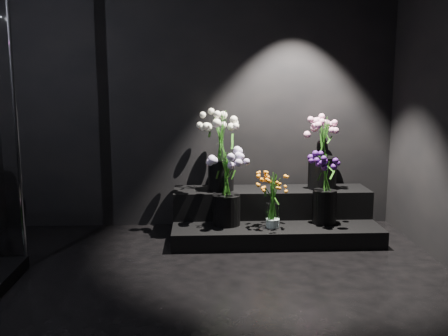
{
  "coord_description": "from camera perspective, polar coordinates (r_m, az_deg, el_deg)",
  "views": [
    {
      "loc": [
        0.01,
        -3.11,
        1.49
      ],
      "look_at": [
        0.22,
        1.2,
        0.74
      ],
      "focal_mm": 40.0,
      "sensor_mm": 36.0,
      "label": 1
    }
  ],
  "objects": [
    {
      "name": "wall_front",
      "position": [
        1.11,
        -3.16,
        5.07
      ],
      "size": [
        4.0,
        0.0,
        4.0
      ],
      "primitive_type": "plane",
      "rotation": [
        -1.57,
        0.0,
        0.0
      ],
      "color": "black",
      "rests_on": "floor"
    },
    {
      "name": "bouquet_orange_bells",
      "position": [
        4.58,
        5.63,
        -3.68
      ],
      "size": [
        0.29,
        0.29,
        0.5
      ],
      "rotation": [
        0.0,
        0.0,
        -0.18
      ],
      "color": "white",
      "rests_on": "display_riser"
    },
    {
      "name": "bouquet_pink_roses",
      "position": [
        5.03,
        11.24,
        1.99
      ],
      "size": [
        0.38,
        0.38,
        0.7
      ],
      "rotation": [
        0.0,
        0.0,
        0.06
      ],
      "color": "black",
      "rests_on": "display_riser"
    },
    {
      "name": "bouquet_lilac",
      "position": [
        4.62,
        0.29,
        -1.89
      ],
      "size": [
        0.45,
        0.45,
        0.69
      ],
      "rotation": [
        0.0,
        0.0,
        -0.26
      ],
      "color": "black",
      "rests_on": "display_riser"
    },
    {
      "name": "bouquet_cream_roses",
      "position": [
        4.85,
        -0.35,
        2.63
      ],
      "size": [
        0.44,
        0.44,
        0.77
      ],
      "rotation": [
        0.0,
        0.0,
        -0.07
      ],
      "color": "black",
      "rests_on": "display_riser"
    },
    {
      "name": "display_riser",
      "position": [
        4.95,
        5.57,
        -5.52
      ],
      "size": [
        1.94,
        0.86,
        0.43
      ],
      "color": "black",
      "rests_on": "floor"
    },
    {
      "name": "floor",
      "position": [
        3.45,
        -2.72,
        -15.76
      ],
      "size": [
        4.0,
        4.0,
        0.0
      ],
      "primitive_type": "plane",
      "color": "black",
      "rests_on": "ground"
    },
    {
      "name": "bouquet_purple",
      "position": [
        4.76,
        11.48,
        -1.89
      ],
      "size": [
        0.4,
        0.4,
        0.66
      ],
      "rotation": [
        0.0,
        0.0,
        0.33
      ],
      "color": "black",
      "rests_on": "display_riser"
    },
    {
      "name": "wall_back",
      "position": [
        5.11,
        -2.88,
        8.86
      ],
      "size": [
        4.0,
        0.0,
        4.0
      ],
      "primitive_type": "plane",
      "rotation": [
        1.57,
        0.0,
        0.0
      ],
      "color": "black",
      "rests_on": "floor"
    }
  ]
}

